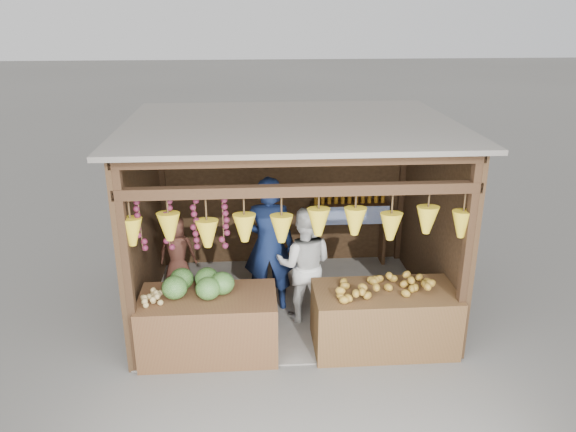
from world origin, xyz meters
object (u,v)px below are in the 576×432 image
object	(u,v)px
man_standing	(269,245)
woman_standing	(304,265)
counter_left	(209,325)
vendor_seated	(177,253)
counter_right	(384,319)

from	to	relation	value
man_standing	woman_standing	size ratio (longest dim) A/B	1.21
man_standing	woman_standing	xyz separation A→B (m)	(0.47, -0.32, -0.17)
counter_left	vendor_seated	xyz separation A→B (m)	(-0.50, 1.24, 0.42)
counter_right	man_standing	xyz separation A→B (m)	(-1.40, 1.08, 0.59)
man_standing	vendor_seated	xyz separation A→B (m)	(-1.28, 0.17, -0.16)
vendor_seated	man_standing	bearing A→B (deg)	175.42
woman_standing	vendor_seated	world-z (taller)	woman_standing
man_standing	vendor_seated	size ratio (longest dim) A/B	1.85
man_standing	vendor_seated	distance (m)	1.30
counter_right	man_standing	world-z (taller)	man_standing
counter_right	man_standing	bearing A→B (deg)	142.22
woman_standing	vendor_seated	size ratio (longest dim) A/B	1.53
counter_left	vendor_seated	bearing A→B (deg)	111.86
man_standing	vendor_seated	bearing A→B (deg)	-5.24
woman_standing	counter_left	bearing A→B (deg)	41.86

